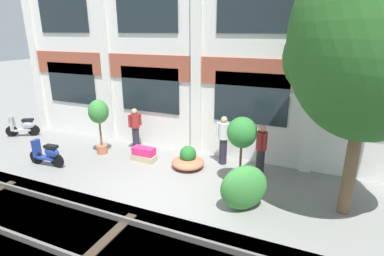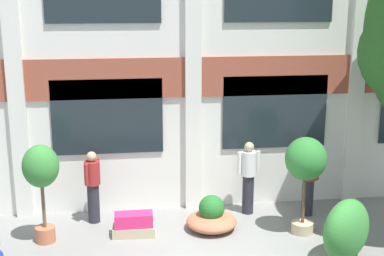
% 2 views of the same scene
% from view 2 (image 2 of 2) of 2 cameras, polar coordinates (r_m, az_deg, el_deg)
% --- Properties ---
extents(apartment_facade, '(15.74, 0.64, 8.62)m').
position_cam_2_polar(apartment_facade, '(12.13, -0.07, 11.15)').
color(apartment_facade, silver).
rests_on(apartment_facade, ground).
extents(potted_plant_square_trough, '(0.90, 0.44, 0.49)m').
position_cam_2_polar(potted_plant_square_trough, '(11.37, -6.23, -10.24)').
color(potted_plant_square_trough, tan).
rests_on(potted_plant_square_trough, ground).
extents(potted_plant_tall_urn, '(0.85, 0.85, 2.08)m').
position_cam_2_polar(potted_plant_tall_urn, '(11.22, 12.02, -3.77)').
color(potted_plant_tall_urn, tan).
rests_on(potted_plant_tall_urn, ground).
extents(potted_plant_wide_bowl, '(1.09, 1.09, 0.76)m').
position_cam_2_polar(potted_plant_wide_bowl, '(11.59, 2.10, -9.52)').
color(potted_plant_wide_bowl, '#B76647').
rests_on(potted_plant_wide_bowl, ground).
extents(potted_plant_low_pan, '(0.72, 0.72, 2.05)m').
position_cam_2_polar(potted_plant_low_pan, '(11.00, -15.79, -4.69)').
color(potted_plant_low_pan, '#B76647').
rests_on(potted_plant_low_pan, ground).
extents(resident_by_doorway, '(0.34, 0.46, 1.63)m').
position_cam_2_polar(resident_by_doorway, '(12.37, 12.32, -5.26)').
color(resident_by_doorway, '#282833').
rests_on(resident_by_doorway, ground).
extents(resident_watching_tracks, '(0.53, 0.34, 1.69)m').
position_cam_2_polar(resident_watching_tracks, '(12.24, 6.04, -5.04)').
color(resident_watching_tracks, '#282833').
rests_on(resident_watching_tracks, ground).
extents(resident_near_plants, '(0.34, 0.46, 1.62)m').
position_cam_2_polar(resident_near_plants, '(11.91, -10.54, -5.97)').
color(resident_near_plants, '#282833').
rests_on(resident_near_plants, ground).
extents(topiary_hedge, '(1.41, 1.35, 1.19)m').
position_cam_2_polar(topiary_hedge, '(10.63, 16.14, -10.41)').
color(topiary_hedge, '#388438').
rests_on(topiary_hedge, ground).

